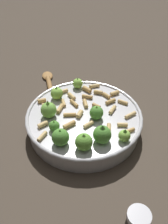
{
  "coord_description": "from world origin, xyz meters",
  "views": [
    {
      "loc": [
        -0.13,
        -0.46,
        0.48
      ],
      "look_at": [
        0.0,
        0.0,
        0.06
      ],
      "focal_mm": 39.63,
      "sensor_mm": 36.0,
      "label": 1
    }
  ],
  "objects": [
    {
      "name": "wooden_spoon",
      "position": [
        -0.06,
        0.21,
        0.01
      ],
      "size": [
        0.04,
        0.21,
        0.02
      ],
      "color": "#9E703D",
      "rests_on": "ground"
    },
    {
      "name": "ground_plane",
      "position": [
        0.0,
        0.0,
        0.0
      ],
      "size": [
        2.4,
        2.4,
        0.0
      ],
      "primitive_type": "plane",
      "color": "#42382D"
    },
    {
      "name": "cooking_pan",
      "position": [
        -0.0,
        -0.0,
        0.03
      ],
      "size": [
        0.3,
        0.3,
        0.1
      ],
      "color": "#B7B7BC",
      "rests_on": "ground"
    }
  ]
}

